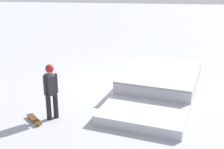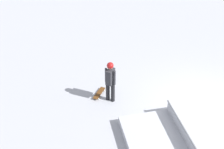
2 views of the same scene
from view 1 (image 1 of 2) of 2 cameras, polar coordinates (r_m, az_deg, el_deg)
name	(u,v)px [view 1 (image 1 of 2)]	position (r m, az deg, el deg)	size (l,w,h in m)	color
ground_plane	(130,87)	(11.75, 3.40, -2.29)	(60.00, 60.00, 0.00)	#A8AAB2
skate_ramp	(159,85)	(11.18, 8.83, -1.90)	(5.86, 3.80, 0.74)	#B0B3BB
skater	(51,88)	(9.09, -11.48, -2.46)	(0.44, 0.40, 1.73)	black
skateboard	(34,119)	(9.41, -14.50, -8.17)	(0.73, 0.68, 0.09)	#593314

